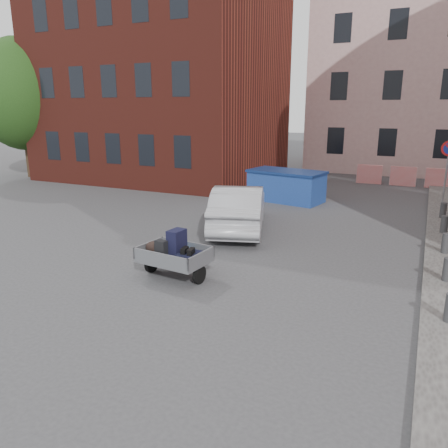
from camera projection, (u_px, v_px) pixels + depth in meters
The scene contains 10 objects.
ground at pixel (195, 264), 11.56m from camera, with size 120.00×120.00×0.00m, color #38383A.
building_brick at pixel (164, 52), 24.79m from camera, with size 12.00×10.00×14.00m, color #591E16.
far_building at pixel (114, 107), 37.95m from camera, with size 6.00×6.00×8.00m, color maroon.
tree at pixel (22, 86), 24.64m from camera, with size 5.28×5.28×8.30m.
no_parking_sign at pixel (448, 160), 16.88m from camera, with size 0.60×0.09×2.65m.
bollards at pixel (446, 243), 11.98m from camera, with size 0.22×9.02×0.55m.
barriers at pixel (403, 176), 22.83m from camera, with size 4.70×0.18×1.00m.
trailer at pixel (174, 254), 10.47m from camera, with size 1.70×1.88×1.20m.
dumpster at pixel (286, 186), 19.10m from camera, with size 3.46×2.22×1.35m.
silver_car at pixel (239, 208), 14.57m from camera, with size 1.60×4.59×1.51m, color #A5A6AC.
Camera 1 is at (5.32, -9.54, 4.02)m, focal length 35.00 mm.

